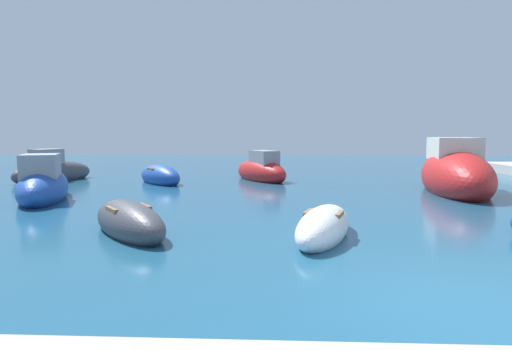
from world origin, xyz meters
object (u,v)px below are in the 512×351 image
(moored_boat_6, at_px, (261,171))
(moored_boat_7, at_px, (455,174))
(moored_boat_4, at_px, (160,176))
(moored_boat_2, at_px, (43,186))
(moored_boat_0, at_px, (129,222))
(moored_boat_1, at_px, (324,227))
(moored_boat_5, at_px, (53,172))

(moored_boat_6, bearing_deg, moored_boat_7, -146.08)
(moored_boat_4, bearing_deg, moored_boat_2, -64.74)
(moored_boat_0, bearing_deg, moored_boat_6, 129.76)
(moored_boat_1, xyz_separation_m, moored_boat_4, (-6.24, 10.12, 0.06))
(moored_boat_0, xyz_separation_m, moored_boat_7, (10.09, 7.56, 0.42))
(moored_boat_2, height_order, moored_boat_4, moored_boat_2)
(moored_boat_5, relative_size, moored_boat_7, 0.66)
(moored_boat_6, relative_size, moored_boat_7, 0.67)
(moored_boat_1, bearing_deg, moored_boat_0, -75.41)
(moored_boat_1, xyz_separation_m, moored_boat_2, (-8.85, 5.04, 0.22))
(moored_boat_2, xyz_separation_m, moored_boat_6, (7.09, 6.65, -0.03))
(moored_boat_0, bearing_deg, moored_boat_4, 153.41)
(moored_boat_4, relative_size, moored_boat_5, 0.77)
(moored_boat_1, distance_m, moored_boat_5, 15.77)
(moored_boat_0, distance_m, moored_boat_7, 12.61)
(moored_boat_0, relative_size, moored_boat_4, 0.95)
(moored_boat_5, bearing_deg, moored_boat_7, -76.50)
(moored_boat_4, xyz_separation_m, moored_boat_7, (12.06, -2.35, 0.38))
(moored_boat_0, bearing_deg, moored_boat_7, 88.99)
(moored_boat_5, height_order, moored_boat_6, moored_boat_5)
(moored_boat_4, height_order, moored_boat_5, moored_boat_5)
(moored_boat_4, bearing_deg, moored_boat_7, 41.39)
(moored_boat_2, distance_m, moored_boat_7, 14.92)
(moored_boat_7, bearing_deg, moored_boat_2, -70.16)
(moored_boat_2, bearing_deg, moored_boat_4, -47.41)
(moored_boat_5, xyz_separation_m, moored_boat_6, (9.76, 0.91, 0.01))
(moored_boat_2, xyz_separation_m, moored_boat_5, (-2.67, 5.73, -0.04))
(moored_boat_0, relative_size, moored_boat_7, 0.48)
(moored_boat_4, xyz_separation_m, moored_boat_6, (4.49, 1.57, 0.13))
(moored_boat_5, distance_m, moored_boat_7, 17.59)
(moored_boat_2, height_order, moored_boat_6, moored_boat_2)
(moored_boat_0, bearing_deg, moored_boat_1, 49.30)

